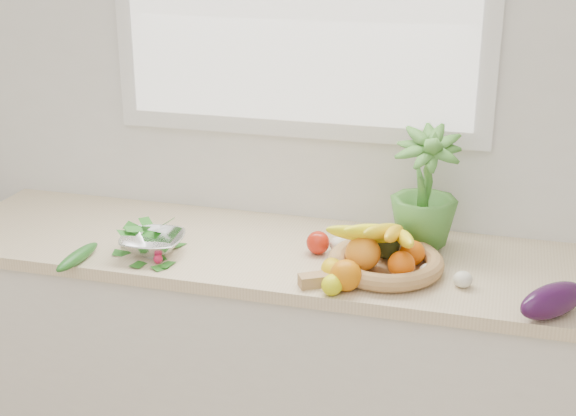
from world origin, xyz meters
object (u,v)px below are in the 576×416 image
(eggplant, at_px, (553,300))
(colander_with_spinach, at_px, (153,238))
(apple, at_px, (318,243))
(fruit_basket, at_px, (385,255))
(cucumber, at_px, (78,257))
(potted_herb, at_px, (425,187))

(eggplant, distance_m, colander_with_spinach, 1.22)
(eggplant, bearing_deg, apple, 161.24)
(fruit_basket, height_order, colander_with_spinach, fruit_basket)
(eggplant, relative_size, cucumber, 1.04)
(eggplant, distance_m, cucumber, 1.41)
(cucumber, bearing_deg, apple, 21.15)
(potted_herb, distance_m, fruit_basket, 0.27)
(eggplant, height_order, fruit_basket, fruit_basket)
(fruit_basket, bearing_deg, potted_herb, 66.62)
(cucumber, height_order, potted_herb, potted_herb)
(fruit_basket, bearing_deg, eggplant, -18.80)
(cucumber, distance_m, colander_with_spinach, 0.24)
(potted_herb, height_order, fruit_basket, potted_herb)
(apple, relative_size, cucumber, 0.33)
(cucumber, height_order, colander_with_spinach, colander_with_spinach)
(colander_with_spinach, bearing_deg, cucumber, -147.30)
(cucumber, xyz_separation_m, colander_with_spinach, (0.20, 0.13, 0.03))
(colander_with_spinach, bearing_deg, potted_herb, 18.42)
(apple, relative_size, eggplant, 0.32)
(cucumber, xyz_separation_m, potted_herb, (1.02, 0.40, 0.19))
(potted_herb, xyz_separation_m, fruit_basket, (-0.09, -0.20, -0.16))
(cucumber, bearing_deg, fruit_basket, 11.91)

